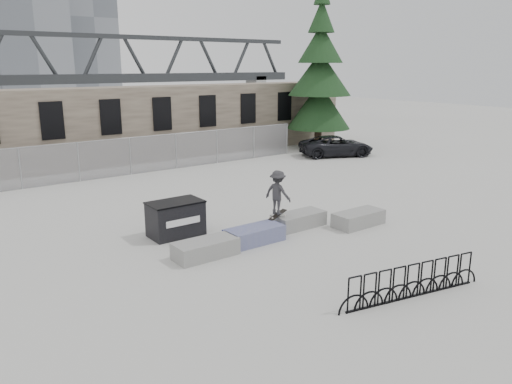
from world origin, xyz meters
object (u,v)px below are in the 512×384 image
planter_center_left (254,234)px  spruce_tree (320,78)px  bike_rack (413,281)px  planter_far_left (206,248)px  planter_center_right (299,219)px  skateboarder (278,193)px  dumpster (176,218)px  planter_offset (359,218)px  suv (336,146)px

planter_center_left → spruce_tree: (15.39, 13.18, 4.59)m
bike_rack → spruce_tree: 24.22m
planter_far_left → spruce_tree: 22.35m
planter_center_right → skateboarder: size_ratio=1.16×
planter_far_left → bike_rack: 6.19m
spruce_tree → planter_center_right: bearing=-135.6°
dumpster → spruce_tree: 20.79m
planter_offset → spruce_tree: (11.21, 14.00, 4.59)m
bike_rack → spruce_tree: size_ratio=0.38×
planter_center_right → planter_offset: same height
dumpster → spruce_tree: bearing=33.0°
planter_center_right → planter_center_left: bearing=-170.8°
spruce_tree → planter_far_left: bearing=-142.5°
planter_far_left → planter_center_left: (1.97, 0.14, 0.00)m
planter_center_left → suv: size_ratio=0.42×
planter_far_left → planter_center_left: size_ratio=1.00×
planter_far_left → bike_rack: (2.79, -5.52, 0.15)m
planter_far_left → planter_center_right: size_ratio=1.00×
planter_far_left → planter_center_right: 4.29m
suv → planter_center_right: bearing=152.8°
planter_center_right → bike_rack: bike_rack is taller
dumpster → spruce_tree: size_ratio=0.16×
planter_offset → bike_rack: (-3.35, -4.84, 0.15)m
planter_far_left → spruce_tree: bearing=37.5°
planter_center_left → skateboarder: size_ratio=1.16×
suv → planter_center_left: bearing=149.0°
suv → spruce_tree: bearing=0.3°
bike_rack → skateboarder: bearing=85.6°
planter_offset → spruce_tree: spruce_tree is taller
skateboarder → planter_offset: bearing=-129.6°
dumpster → skateboarder: size_ratio=1.08×
bike_rack → suv: bearing=49.9°
planter_center_left → dumpster: (-1.75, 2.21, 0.33)m
bike_rack → suv: size_ratio=0.93×
planter_far_left → skateboarder: size_ratio=1.16×
planter_center_left → suv: (14.04, 10.03, 0.37)m
planter_far_left → skateboarder: bearing=8.8°
skateboarder → planter_far_left: bearing=81.4°
spruce_tree → planter_center_left: bearing=-139.4°
skateboarder → bike_rack: bearing=158.2°
planter_center_right → dumpster: size_ratio=1.07×
bike_rack → skateboarder: (0.46, 6.02, 1.01)m
planter_far_left → planter_offset: 6.18m
skateboarder → planter_center_left: bearing=88.4°
dumpster → bike_rack: size_ratio=0.42×
planter_center_right → bike_rack: size_ratio=0.45×
planter_center_left → spruce_tree: bearing=40.6°
suv → skateboarder: size_ratio=2.77×
planter_offset → suv: suv is taller
bike_rack → dumpster: bearing=108.1°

